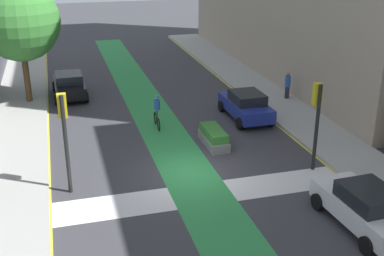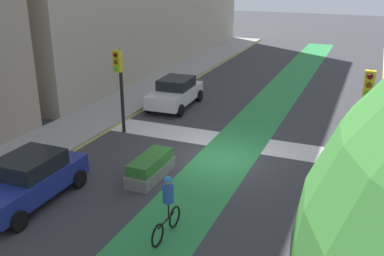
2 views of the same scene
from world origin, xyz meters
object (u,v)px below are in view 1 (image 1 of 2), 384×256
object	(u,v)px
car_blue_right_far	(246,105)
median_planter	(214,137)
cyclist_in_lane	(157,110)
traffic_signal_near_right	(317,110)
car_black_left_far	(69,85)
car_white_right_near	(365,207)
street_tree_near	(20,22)
pedestrian_sidewalk_right_a	(288,85)
traffic_signal_near_left	(64,124)

from	to	relation	value
car_blue_right_far	median_planter	world-z (taller)	car_blue_right_far
cyclist_in_lane	car_blue_right_far	bearing A→B (deg)	-0.19
traffic_signal_near_right	median_planter	bearing A→B (deg)	133.04
cyclist_in_lane	car_black_left_far	bearing A→B (deg)	122.00
car_white_right_near	street_tree_near	distance (m)	21.48
car_white_right_near	pedestrian_sidewalk_right_a	distance (m)	14.25
car_white_right_near	car_blue_right_far	xyz separation A→B (m)	(0.07, 11.37, 0.00)
traffic_signal_near_left	car_white_right_near	bearing A→B (deg)	-29.31
traffic_signal_near_right	car_blue_right_far	world-z (taller)	traffic_signal_near_right
car_black_left_far	cyclist_in_lane	world-z (taller)	cyclist_in_lane
car_blue_right_far	street_tree_near	size ratio (longest dim) A/B	0.59
traffic_signal_near_right	pedestrian_sidewalk_right_a	size ratio (longest dim) A/B	2.37
traffic_signal_near_left	cyclist_in_lane	world-z (taller)	traffic_signal_near_left
cyclist_in_lane	pedestrian_sidewalk_right_a	bearing A→B (deg)	15.12
traffic_signal_near_right	cyclist_in_lane	distance (m)	8.85
traffic_signal_near_left	traffic_signal_near_right	bearing A→B (deg)	-4.37
cyclist_in_lane	pedestrian_sidewalk_right_a	size ratio (longest dim) A/B	1.13
traffic_signal_near_right	car_white_right_near	world-z (taller)	traffic_signal_near_right
car_white_right_near	median_planter	size ratio (longest dim) A/B	1.79
pedestrian_sidewalk_right_a	median_planter	distance (m)	8.54
traffic_signal_near_left	car_blue_right_far	size ratio (longest dim) A/B	0.97
pedestrian_sidewalk_right_a	cyclist_in_lane	bearing A→B (deg)	-164.88
traffic_signal_near_right	median_planter	world-z (taller)	traffic_signal_near_right
traffic_signal_near_right	pedestrian_sidewalk_right_a	distance (m)	9.74
street_tree_near	car_black_left_far	bearing A→B (deg)	13.79
traffic_signal_near_left	median_planter	xyz separation A→B (m)	(6.99, 2.82, -2.45)
car_black_left_far	pedestrian_sidewalk_right_a	world-z (taller)	pedestrian_sidewalk_right_a
pedestrian_sidewalk_right_a	street_tree_near	xyz separation A→B (m)	(-15.41, 3.80, 3.97)
traffic_signal_near_left	pedestrian_sidewalk_right_a	distance (m)	15.98
car_white_right_near	cyclist_in_lane	bearing A→B (deg)	113.63
pedestrian_sidewalk_right_a	traffic_signal_near_right	bearing A→B (deg)	-109.50
traffic_signal_near_left	car_blue_right_far	bearing A→B (deg)	30.71
pedestrian_sidewalk_right_a	car_black_left_far	bearing A→B (deg)	161.23
cyclist_in_lane	traffic_signal_near_left	bearing A→B (deg)	-129.36
street_tree_near	traffic_signal_near_right	bearing A→B (deg)	-46.42
car_blue_right_far	cyclist_in_lane	distance (m)	5.05
car_white_right_near	cyclist_in_lane	distance (m)	12.43
car_blue_right_far	pedestrian_sidewalk_right_a	bearing A→B (deg)	32.80
traffic_signal_near_left	street_tree_near	distance (m)	12.37
car_blue_right_far	pedestrian_sidewalk_right_a	xyz separation A→B (m)	(3.69, 2.38, 0.18)
car_blue_right_far	street_tree_near	xyz separation A→B (m)	(-11.73, 6.18, 4.15)
car_black_left_far	street_tree_near	xyz separation A→B (m)	(-2.45, -0.60, 4.15)
car_black_left_far	street_tree_near	size ratio (longest dim) A/B	0.59
median_planter	car_black_left_far	bearing A→B (deg)	123.05
traffic_signal_near_left	median_planter	size ratio (longest dim) A/B	1.70
car_black_left_far	cyclist_in_lane	size ratio (longest dim) A/B	2.28
cyclist_in_lane	street_tree_near	world-z (taller)	street_tree_near
street_tree_near	cyclist_in_lane	bearing A→B (deg)	-42.70
cyclist_in_lane	median_planter	bearing A→B (deg)	-54.72
cyclist_in_lane	pedestrian_sidewalk_right_a	xyz separation A→B (m)	(8.73, 2.36, 0.01)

